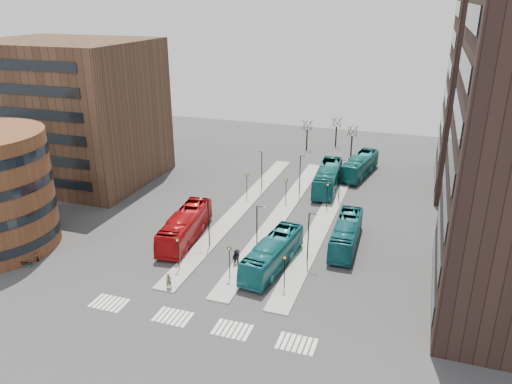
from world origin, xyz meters
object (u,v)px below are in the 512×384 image
(teal_bus_a, at_px, (273,253))
(commuter_b, at_px, (235,258))
(teal_bus_d, at_px, (360,166))
(bicycle_near, at_px, (24,263))
(teal_bus_b, at_px, (328,178))
(bicycle_mid, at_px, (34,256))
(red_bus, at_px, (185,226))
(suitcase, at_px, (169,289))
(traveller, at_px, (169,281))
(commuter_a, at_px, (187,245))
(bicycle_far, at_px, (24,263))
(teal_bus_c, at_px, (346,234))
(commuter_c, at_px, (237,257))

(teal_bus_a, bearing_deg, commuter_b, -160.07)
(teal_bus_d, xyz_separation_m, bicycle_near, (-30.95, -42.91, -1.23))
(teal_bus_b, bearing_deg, bicycle_mid, -132.98)
(red_bus, bearing_deg, commuter_b, -32.53)
(suitcase, height_order, traveller, traveller)
(commuter_b, distance_m, bicycle_near, 23.51)
(red_bus, distance_m, bicycle_near, 18.49)
(red_bus, height_order, teal_bus_b, teal_bus_b)
(commuter_a, xyz_separation_m, bicycle_mid, (-15.56, -7.52, -0.38))
(teal_bus_b, height_order, commuter_b, teal_bus_b)
(bicycle_mid, bearing_deg, teal_bus_b, -25.66)
(teal_bus_d, height_order, traveller, teal_bus_d)
(red_bus, xyz_separation_m, commuter_b, (8.13, -4.01, -0.85))
(suitcase, distance_m, bicycle_far, 17.63)
(teal_bus_c, bearing_deg, bicycle_mid, -157.18)
(teal_bus_c, bearing_deg, bicycle_far, -155.06)
(teal_bus_a, distance_m, teal_bus_d, 34.23)
(teal_bus_c, bearing_deg, teal_bus_a, -133.49)
(traveller, bearing_deg, teal_bus_d, 31.62)
(teal_bus_d, bearing_deg, teal_bus_a, -88.15)
(commuter_b, bearing_deg, teal_bus_c, -38.45)
(teal_bus_a, height_order, bicycle_mid, teal_bus_a)
(red_bus, height_order, bicycle_mid, red_bus)
(suitcase, height_order, commuter_c, commuter_c)
(red_bus, distance_m, bicycle_mid, 17.47)
(red_bus, bearing_deg, bicycle_far, -145.72)
(traveller, height_order, commuter_b, commuter_b)
(teal_bus_d, xyz_separation_m, bicycle_far, (-30.95, -42.80, -1.30))
(red_bus, height_order, bicycle_far, red_bus)
(suitcase, bearing_deg, commuter_b, 59.87)
(teal_bus_c, xyz_separation_m, teal_bus_d, (-2.04, 26.21, 0.11))
(red_bus, height_order, teal_bus_d, red_bus)
(teal_bus_b, relative_size, bicycle_near, 7.07)
(bicycle_near, bearing_deg, suitcase, -108.22)
(teal_bus_c, relative_size, commuter_c, 6.29)
(red_bus, distance_m, teal_bus_a, 12.56)
(teal_bus_b, relative_size, commuter_c, 7.19)
(suitcase, bearing_deg, red_bus, 109.82)
(teal_bus_a, distance_m, bicycle_far, 27.64)
(suitcase, xyz_separation_m, teal_bus_a, (8.52, 8.15, 1.42))
(bicycle_near, bearing_deg, teal_bus_d, -56.84)
(red_bus, relative_size, commuter_b, 6.91)
(commuter_b, bearing_deg, teal_bus_a, -63.48)
(teal_bus_a, relative_size, bicycle_far, 7.41)
(traveller, bearing_deg, commuter_a, 62.63)
(teal_bus_b, relative_size, bicycle_far, 8.19)
(teal_bus_a, distance_m, commuter_b, 4.24)
(bicycle_mid, bearing_deg, commuter_c, -59.66)
(red_bus, height_order, bicycle_near, red_bus)
(teal_bus_c, xyz_separation_m, bicycle_far, (-33.00, -16.59, -1.19))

